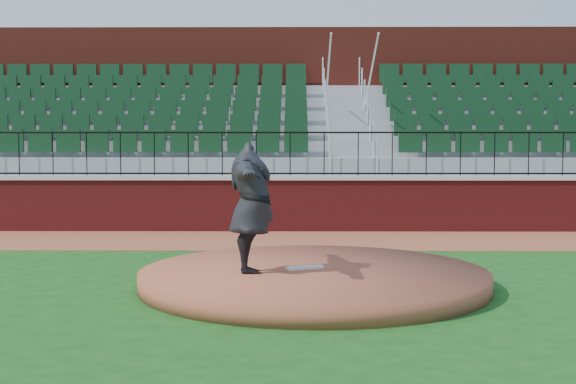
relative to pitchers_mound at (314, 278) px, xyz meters
name	(u,v)px	position (x,y,z in m)	size (l,w,h in m)	color
ground	(287,291)	(-0.38, -0.34, -0.12)	(90.00, 90.00, 0.00)	#134514
warning_track	(290,240)	(-0.38, 5.06, -0.12)	(34.00, 3.20, 0.01)	brown
field_wall	(290,205)	(-0.38, 6.66, 0.47)	(34.00, 0.35, 1.20)	maroon
wall_cap	(290,178)	(-0.38, 6.66, 1.12)	(34.00, 0.45, 0.10)	#B7B7B7
wall_railing	(290,154)	(-0.38, 6.66, 1.67)	(34.00, 0.05, 1.00)	black
seating_stands	(291,133)	(-0.38, 9.39, 2.18)	(34.00, 5.10, 4.60)	gray
concourse_wall	(291,119)	(-0.38, 12.19, 2.62)	(34.00, 0.50, 5.50)	maroon
pitchers_mound	(314,278)	(0.00, 0.00, 0.00)	(5.05, 5.05, 0.25)	brown
pitching_rubber	(305,268)	(-0.13, 0.07, 0.14)	(0.56, 0.14, 0.04)	silver
pitcher	(251,208)	(-0.89, -0.26, 1.05)	(2.28, 0.62, 1.85)	black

